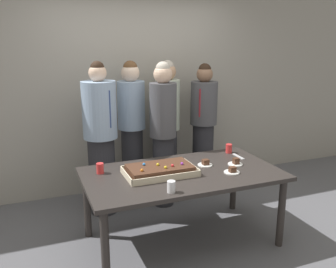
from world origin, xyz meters
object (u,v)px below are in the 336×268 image
object	(u,v)px
sheet_cake	(160,170)
plated_slice_near_right	(236,163)
person_striped_tie_right	(167,124)
plated_slice_far_left	(232,171)
person_green_shirt_behind	(101,138)
party_table	(182,179)
person_far_right_suit	(132,128)
drink_cup_far_end	(100,168)
person_left_edge_reaching	(163,132)
plated_slice_near_left	(205,164)
drink_cup_middle	(171,187)
drink_cup_nearest	(229,148)
person_serving_front	(203,125)
cake_server_utensil	(238,156)

from	to	relation	value
sheet_cake	plated_slice_near_right	distance (m)	0.81
person_striped_tie_right	plated_slice_far_left	bearing A→B (deg)	28.02
plated_slice_near_right	person_green_shirt_behind	world-z (taller)	person_green_shirt_behind
party_table	person_far_right_suit	distance (m)	1.24
plated_slice_far_left	person_far_right_suit	distance (m)	1.52
sheet_cake	plated_slice_far_left	distance (m)	0.69
drink_cup_far_end	person_left_edge_reaching	size ratio (longest dim) A/B	0.06
plated_slice_near_left	plated_slice_far_left	world-z (taller)	plated_slice_near_left
person_green_shirt_behind	plated_slice_far_left	bearing A→B (deg)	19.98
person_far_right_suit	plated_slice_near_right	bearing A→B (deg)	34.75
party_table	plated_slice_near_left	distance (m)	0.32
drink_cup_middle	drink_cup_nearest	bearing A→B (deg)	37.41
plated_slice_near_left	person_serving_front	size ratio (longest dim) A/B	0.09
plated_slice_far_left	person_green_shirt_behind	xyz separation A→B (m)	(-1.03, 1.12, 0.15)
sheet_cake	drink_cup_far_end	bearing A→B (deg)	156.05
person_serving_front	drink_cup_far_end	bearing A→B (deg)	-17.48
plated_slice_near_right	plated_slice_far_left	size ratio (longest dim) A/B	1.00
party_table	person_far_right_suit	bearing A→B (deg)	97.12
plated_slice_near_left	person_green_shirt_behind	distance (m)	1.23
drink_cup_far_end	person_far_right_suit	bearing A→B (deg)	58.18
plated_slice_near_left	person_left_edge_reaching	world-z (taller)	person_left_edge_reaching
drink_cup_middle	person_serving_front	bearing A→B (deg)	55.10
cake_server_utensil	person_far_right_suit	bearing A→B (deg)	132.10
sheet_cake	cake_server_utensil	size ratio (longest dim) A/B	3.34
sheet_cake	person_far_right_suit	bearing A→B (deg)	86.68
plated_slice_near_left	person_left_edge_reaching	distance (m)	0.81
drink_cup_nearest	plated_slice_far_left	bearing A→B (deg)	-117.91
drink_cup_middle	person_serving_front	distance (m)	1.91
plated_slice_far_left	person_striped_tie_right	distance (m)	1.47
plated_slice_far_left	drink_cup_nearest	size ratio (longest dim) A/B	1.50
drink_cup_far_end	person_far_right_suit	size ratio (longest dim) A/B	0.06
plated_slice_near_left	plated_slice_far_left	bearing A→B (deg)	-63.27
plated_slice_near_right	drink_cup_middle	size ratio (longest dim) A/B	1.50
plated_slice_far_left	person_serving_front	xyz separation A→B (m)	(0.38, 1.36, 0.12)
party_table	plated_slice_near_right	world-z (taller)	plated_slice_near_right
sheet_cake	plated_slice_near_left	bearing A→B (deg)	6.91
cake_server_utensil	drink_cup_middle	bearing A→B (deg)	-149.57
person_serving_front	person_left_edge_reaching	distance (m)	0.75
drink_cup_far_end	drink_cup_middle	bearing A→B (deg)	-55.00
plated_slice_near_left	drink_cup_nearest	world-z (taller)	drink_cup_nearest
drink_cup_nearest	drink_cup_far_end	xyz separation A→B (m)	(-1.47, -0.11, 0.00)
person_green_shirt_behind	cake_server_utensil	bearing A→B (deg)	39.27
person_far_right_suit	person_green_shirt_behind	bearing A→B (deg)	-54.24
drink_cup_far_end	cake_server_utensil	xyz separation A→B (m)	(1.49, -0.05, -0.05)
sheet_cake	drink_cup_nearest	xyz separation A→B (m)	(0.95, 0.34, 0.01)
drink_cup_middle	person_left_edge_reaching	size ratio (longest dim) A/B	0.06
plated_slice_near_right	person_far_right_suit	size ratio (longest dim) A/B	0.09
sheet_cake	person_serving_front	distance (m)	1.54
person_far_right_suit	person_left_edge_reaching	distance (m)	0.44
person_left_edge_reaching	cake_server_utensil	bearing A→B (deg)	66.10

